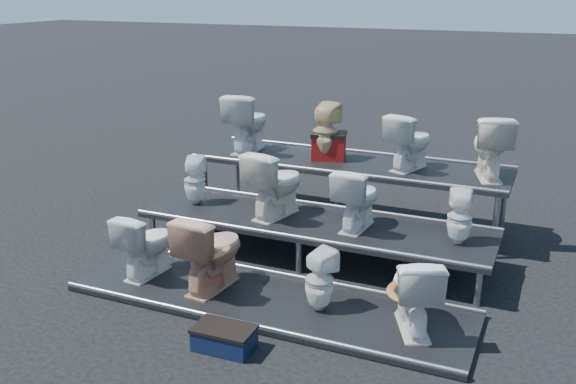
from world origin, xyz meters
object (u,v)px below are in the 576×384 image
at_px(toilet_1, 211,250).
at_px(toilet_10, 410,141).
at_px(toilet_2, 320,280).
at_px(toilet_5, 275,183).
at_px(toilet_8, 247,122).
at_px(toilet_9, 326,132).
at_px(toilet_0, 146,243).
at_px(toilet_3, 414,291).
at_px(toilet_6, 357,198).
at_px(toilet_4, 195,181).
at_px(toilet_7, 460,217).
at_px(red_crate, 329,147).
at_px(step_stool, 224,340).
at_px(toilet_11, 490,146).

height_order(toilet_1, toilet_10, toilet_10).
height_order(toilet_2, toilet_5, toilet_5).
height_order(toilet_8, toilet_9, toilet_8).
relative_size(toilet_0, toilet_8, 0.88).
height_order(toilet_3, toilet_6, toilet_6).
bearing_deg(toilet_4, toilet_7, 162.44).
distance_m(toilet_10, red_crate, 1.14).
relative_size(toilet_2, toilet_9, 0.82).
relative_size(toilet_0, red_crate, 1.66).
xyz_separation_m(toilet_4, toilet_8, (0.10, 1.30, 0.51)).
bearing_deg(toilet_9, step_stool, 99.04).
bearing_deg(toilet_5, toilet_3, 159.23).
height_order(toilet_0, toilet_8, toilet_8).
bearing_deg(toilet_6, step_stool, 81.91).
height_order(toilet_0, toilet_11, toilet_11).
bearing_deg(toilet_6, toilet_8, -27.46).
bearing_deg(toilet_2, toilet_1, 24.68).
xyz_separation_m(toilet_1, toilet_8, (-0.88, 2.60, 0.79)).
distance_m(toilet_7, toilet_11, 1.40).
distance_m(toilet_7, toilet_10, 1.64).
bearing_deg(toilet_2, red_crate, -46.85).
relative_size(toilet_4, toilet_9, 0.79).
xyz_separation_m(toilet_3, toilet_6, (-0.97, 1.30, 0.38)).
bearing_deg(toilet_10, step_stool, 96.03).
bearing_deg(toilet_7, toilet_4, -10.01).
xyz_separation_m(toilet_4, toilet_9, (1.28, 1.30, 0.48)).
xyz_separation_m(toilet_4, toilet_11, (3.42, 1.30, 0.49)).
distance_m(toilet_0, toilet_7, 3.43).
distance_m(toilet_10, toilet_11, 0.99).
bearing_deg(toilet_7, toilet_10, -65.96).
distance_m(toilet_1, toilet_4, 1.65).
distance_m(toilet_3, toilet_11, 2.74).
bearing_deg(toilet_9, toilet_6, 127.11).
distance_m(toilet_2, toilet_3, 0.93).
xyz_separation_m(toilet_3, red_crate, (-1.81, 2.65, 0.58)).
bearing_deg(toilet_2, toilet_5, -25.90).
bearing_deg(toilet_9, toilet_1, 86.60).
distance_m(toilet_0, toilet_9, 2.95).
bearing_deg(toilet_1, toilet_9, -91.10).
xyz_separation_m(toilet_0, toilet_2, (2.04, 0.00, -0.05)).
distance_m(toilet_5, toilet_9, 1.36).
bearing_deg(toilet_1, toilet_0, 5.54).
bearing_deg(step_stool, toilet_11, 61.66).
distance_m(toilet_2, toilet_11, 3.01).
distance_m(toilet_2, toilet_7, 1.75).
xyz_separation_m(toilet_4, toilet_5, (1.13, 0.00, 0.11)).
relative_size(toilet_1, toilet_4, 1.39).
distance_m(toilet_3, toilet_5, 2.42).
xyz_separation_m(toilet_6, toilet_7, (1.15, 0.00, -0.06)).
distance_m(toilet_6, toilet_11, 1.87).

